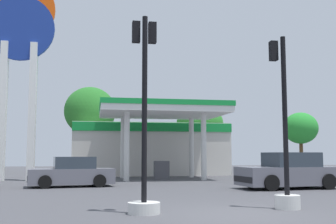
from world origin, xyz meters
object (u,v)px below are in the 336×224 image
car_0 (72,173)px  traffic_signal_0 (144,147)px  station_pole_sign (20,49)px  tree_2 (200,123)px  traffic_signal_1 (285,160)px  car_1 (289,172)px  tree_3 (301,128)px  tree_1 (90,111)px

car_0 → traffic_signal_0: traffic_signal_0 is taller
station_pole_sign → traffic_signal_0: size_ratio=2.35×
station_pole_sign → tree_2: station_pole_sign is taller
car_0 → traffic_signal_1: traffic_signal_1 is taller
station_pole_sign → car_1: station_pole_sign is taller
traffic_signal_1 → tree_3: tree_3 is taller
station_pole_sign → tree_3: bearing=26.1°
tree_2 → tree_1: bearing=-174.5°
station_pole_sign → car_1: (12.95, -7.77, -6.96)m
station_pole_sign → tree_2: 19.82m
tree_3 → station_pole_sign: bearing=-153.9°
car_0 → tree_1: (0.60, 17.25, 4.70)m
traffic_signal_0 → tree_3: size_ratio=0.94×
car_0 → tree_3: 26.58m
station_pole_sign → traffic_signal_1: 18.29m
station_pole_sign → tree_2: size_ratio=1.93×
tree_1 → car_0: bearing=-92.0°
tree_1 → tree_3: tree_1 is taller
car_0 → car_1: car_1 is taller
car_1 → tree_2: (1.40, 21.05, 3.74)m
traffic_signal_1 → tree_3: size_ratio=0.89×
car_1 → traffic_signal_1: (-3.26, -6.40, 0.64)m
traffic_signal_0 → tree_2: bearing=72.6°
tree_1 → tree_3: 19.90m
car_0 → tree_1: 17.89m
tree_1 → tree_3: size_ratio=1.36×
car_1 → tree_1: size_ratio=0.61×
car_0 → tree_3: bearing=39.1°
car_1 → tree_2: size_ratio=0.74×
traffic_signal_0 → tree_1: 26.95m
car_1 → traffic_signal_1: bearing=-117.0°
tree_2 → tree_3: bearing=-9.6°
traffic_signal_0 → tree_3: 31.83m
traffic_signal_0 → traffic_signal_1: traffic_signal_0 is taller
tree_1 → tree_2: bearing=5.5°
traffic_signal_1 → car_0: bearing=124.3°
station_pole_sign → tree_2: (14.35, 13.29, -3.22)m
tree_2 → traffic_signal_1: bearing=-99.6°
car_0 → tree_2: tree_2 is taller
station_pole_sign → traffic_signal_0: (5.69, -14.37, -5.99)m
station_pole_sign → traffic_signal_1: size_ratio=2.48×
station_pole_sign → traffic_signal_0: bearing=-68.4°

